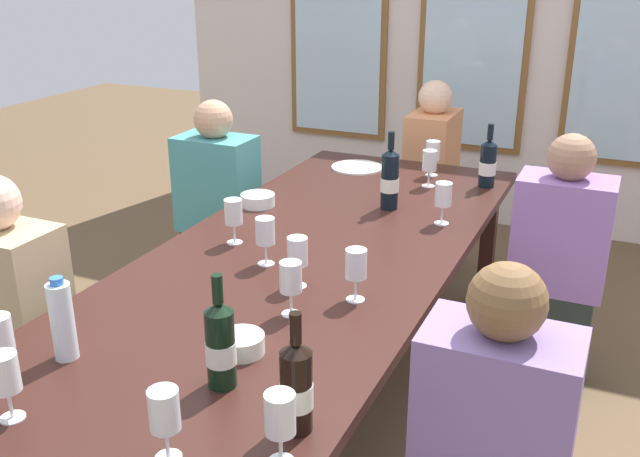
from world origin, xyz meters
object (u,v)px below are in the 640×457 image
(wine_bottle_0, at_px, (220,345))
(wine_glass_1, at_px, (265,232))
(white_plate_0, at_px, (357,167))
(wine_glass_6, at_px, (291,278))
(water_bottle, at_px, (62,321))
(wine_glass_11, at_px, (164,413))
(wine_bottle_3, at_px, (390,179))
(seated_person_3, at_px, (557,270))
(seated_person_0, at_px, (14,336))
(wine_bottle_2, at_px, (296,387))
(wine_bottle_1, at_px, (488,163))
(wine_glass_10, at_px, (356,265))
(wine_glass_4, at_px, (0,337))
(wine_glass_8, at_px, (433,152))
(wine_glass_0, at_px, (5,376))
(wine_glass_2, at_px, (297,253))
(wine_glass_9, at_px, (430,162))
(wine_glass_3, at_px, (234,214))
(wine_glass_5, at_px, (443,196))
(wine_glass_7, at_px, (280,416))
(tasting_bowl_0, at_px, (241,344))
(tasting_bowl_1, at_px, (258,200))
(seated_person_4, at_px, (431,182))

(wine_bottle_0, xyz_separation_m, wine_glass_1, (-0.26, 0.72, 0.00))
(white_plate_0, distance_m, wine_glass_6, 1.61)
(water_bottle, relative_size, wine_glass_11, 1.38)
(wine_bottle_3, height_order, seated_person_3, seated_person_3)
(white_plate_0, xyz_separation_m, seated_person_0, (-0.60, -1.73, -0.22))
(wine_glass_1, bearing_deg, wine_bottle_2, -57.68)
(wine_bottle_1, height_order, wine_glass_10, wine_bottle_1)
(wine_glass_4, relative_size, wine_glass_8, 1.00)
(wine_bottle_1, bearing_deg, wine_glass_0, -105.97)
(water_bottle, relative_size, wine_glass_1, 1.38)
(water_bottle, distance_m, wine_glass_11, 0.55)
(wine_bottle_1, bearing_deg, wine_glass_4, -110.66)
(wine_glass_2, height_order, wine_glass_9, same)
(wine_glass_0, xyz_separation_m, wine_glass_3, (-0.08, 1.17, -0.00))
(wine_glass_0, distance_m, wine_glass_5, 1.79)
(wine_glass_1, height_order, wine_glass_2, same)
(wine_glass_5, xyz_separation_m, seated_person_3, (0.45, 0.21, -0.33))
(wine_bottle_3, bearing_deg, wine_glass_7, -78.95)
(tasting_bowl_0, xyz_separation_m, wine_glass_1, (-0.22, 0.56, 0.09))
(wine_glass_1, height_order, seated_person_3, seated_person_3)
(wine_glass_5, height_order, wine_glass_6, same)
(tasting_bowl_1, distance_m, wine_glass_4, 1.46)
(wine_glass_2, height_order, seated_person_0, seated_person_0)
(wine_bottle_2, xyz_separation_m, wine_glass_5, (-0.05, 1.45, 0.00))
(white_plate_0, xyz_separation_m, seated_person_4, (0.23, 0.60, -0.22))
(water_bottle, relative_size, wine_glass_3, 1.38)
(wine_bottle_1, xyz_separation_m, wine_glass_2, (-0.34, -1.33, 0.01))
(wine_bottle_0, height_order, wine_bottle_1, wine_bottle_0)
(wine_bottle_1, relative_size, wine_glass_10, 1.72)
(wine_glass_6, distance_m, wine_glass_7, 0.68)
(tasting_bowl_0, relative_size, seated_person_4, 0.12)
(wine_bottle_3, distance_m, wine_glass_7, 1.69)
(wine_bottle_1, height_order, wine_glass_2, wine_bottle_1)
(seated_person_0, height_order, seated_person_3, same)
(wine_glass_6, xyz_separation_m, wine_glass_7, (0.28, -0.62, 0.00))
(wine_glass_4, distance_m, wine_glass_5, 1.73)
(wine_glass_2, bearing_deg, wine_bottle_3, 88.49)
(white_plate_0, relative_size, seated_person_4, 0.24)
(water_bottle, bearing_deg, wine_glass_9, 75.88)
(wine_glass_0, distance_m, wine_glass_2, 0.97)
(wine_glass_3, distance_m, seated_person_0, 0.88)
(wine_glass_8, distance_m, seated_person_4, 0.68)
(wine_bottle_1, distance_m, wine_glass_2, 1.38)
(wine_bottle_2, relative_size, wine_glass_1, 1.73)
(wine_bottle_0, distance_m, wine_glass_1, 0.76)
(water_bottle, height_order, wine_glass_7, water_bottle)
(wine_glass_8, height_order, wine_glass_9, same)
(white_plate_0, xyz_separation_m, wine_glass_8, (0.38, 0.03, 0.12))
(wine_bottle_2, xyz_separation_m, wine_glass_9, (-0.24, 1.91, 0.00))
(wine_glass_4, height_order, wine_glass_6, same)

